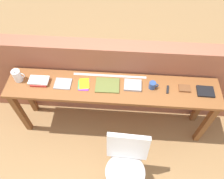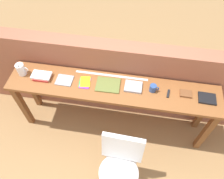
# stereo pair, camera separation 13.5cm
# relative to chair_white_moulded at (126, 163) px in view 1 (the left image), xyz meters

# --- Properties ---
(ground_plane) EXTENTS (40.00, 40.00, 0.00)m
(ground_plane) POSITION_rel_chair_white_moulded_xyz_m (-0.20, 0.45, -0.53)
(ground_plane) COLOR #9E7547
(brick_wall_back) EXTENTS (6.00, 0.20, 1.22)m
(brick_wall_back) POSITION_rel_chair_white_moulded_xyz_m (-0.20, 1.09, 0.08)
(brick_wall_back) COLOR #9E5B42
(brick_wall_back) RESTS_ON ground
(sideboard) EXTENTS (2.50, 0.44, 0.88)m
(sideboard) POSITION_rel_chair_white_moulded_xyz_m (-0.20, 0.75, 0.21)
(sideboard) COLOR brown
(sideboard) RESTS_ON ground
(chair_white_moulded) EXTENTS (0.46, 0.47, 0.89)m
(chair_white_moulded) POSITION_rel_chair_white_moulded_xyz_m (0.00, 0.00, 0.00)
(chair_white_moulded) COLOR white
(chair_white_moulded) RESTS_ON ground
(pitcher_white) EXTENTS (0.14, 0.10, 0.18)m
(pitcher_white) POSITION_rel_chair_white_moulded_xyz_m (-1.31, 0.78, 0.43)
(pitcher_white) COLOR white
(pitcher_white) RESTS_ON sideboard
(book_stack_leftmost) EXTENTS (0.23, 0.16, 0.05)m
(book_stack_leftmost) POSITION_rel_chair_white_moulded_xyz_m (-1.06, 0.77, 0.38)
(book_stack_leftmost) COLOR red
(book_stack_leftmost) RESTS_ON sideboard
(magazine_cycling) EXTENTS (0.20, 0.17, 0.01)m
(magazine_cycling) POSITION_rel_chair_white_moulded_xyz_m (-0.78, 0.76, 0.36)
(magazine_cycling) COLOR #9E9EA3
(magazine_cycling) RESTS_ON sideboard
(pamphlet_pile_colourful) EXTENTS (0.15, 0.19, 0.01)m
(pamphlet_pile_colourful) POSITION_rel_chair_white_moulded_xyz_m (-0.54, 0.77, 0.36)
(pamphlet_pile_colourful) COLOR green
(pamphlet_pile_colourful) RESTS_ON sideboard
(book_open_centre) EXTENTS (0.28, 0.22, 0.02)m
(book_open_centre) POSITION_rel_chair_white_moulded_xyz_m (-0.26, 0.77, 0.36)
(book_open_centre) COLOR olive
(book_open_centre) RESTS_ON sideboard
(book_grey_hardcover) EXTENTS (0.20, 0.17, 0.03)m
(book_grey_hardcover) POSITION_rel_chair_white_moulded_xyz_m (0.03, 0.79, 0.37)
(book_grey_hardcover) COLOR #9E9EA3
(book_grey_hardcover) RESTS_ON sideboard
(mug) EXTENTS (0.11, 0.08, 0.09)m
(mug) POSITION_rel_chair_white_moulded_xyz_m (0.26, 0.78, 0.40)
(mug) COLOR #2D4C8C
(mug) RESTS_ON sideboard
(multitool_folded) EXTENTS (0.04, 0.11, 0.02)m
(multitool_folded) POSITION_rel_chair_white_moulded_xyz_m (0.43, 0.76, 0.36)
(multitool_folded) COLOR black
(multitool_folded) RESTS_ON sideboard
(leather_journal_brown) EXTENTS (0.13, 0.10, 0.02)m
(leather_journal_brown) POSITION_rel_chair_white_moulded_xyz_m (0.63, 0.79, 0.37)
(leather_journal_brown) COLOR brown
(leather_journal_brown) RESTS_ON sideboard
(book_repair_rightmost) EXTENTS (0.19, 0.16, 0.02)m
(book_repair_rightmost) POSITION_rel_chair_white_moulded_xyz_m (0.86, 0.76, 0.37)
(book_repair_rightmost) COLOR black
(book_repair_rightmost) RESTS_ON sideboard
(ruler_metal_back_edge) EXTENTS (0.88, 0.03, 0.00)m
(ruler_metal_back_edge) POSITION_rel_chair_white_moulded_xyz_m (-0.25, 0.92, 0.35)
(ruler_metal_back_edge) COLOR silver
(ruler_metal_back_edge) RESTS_ON sideboard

